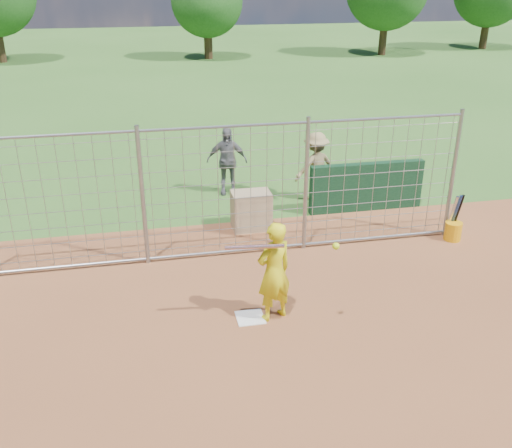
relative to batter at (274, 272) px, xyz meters
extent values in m
plane|color=#2D591E|center=(-0.36, 0.25, -0.81)|extent=(100.00, 100.00, 0.00)
cube|color=silver|center=(-0.36, 0.05, -0.80)|extent=(0.43, 0.43, 0.02)
cube|color=#11381E|center=(3.04, 3.85, -0.26)|extent=(2.60, 0.20, 1.10)
imported|color=yellow|center=(0.00, 0.00, 0.00)|extent=(0.69, 0.58, 1.62)
imported|color=#5E5E64|center=(0.16, 5.51, 0.01)|extent=(1.01, 0.56, 1.64)
imported|color=olive|center=(2.11, 4.71, -0.01)|extent=(1.17, 0.88, 1.61)
cube|color=tan|center=(0.32, 3.37, -0.41)|extent=(0.80, 0.56, 0.80)
cylinder|color=silver|center=(-0.33, -0.15, 0.53)|extent=(0.86, 0.16, 0.06)
sphere|color=#C8E618|center=(0.76, -0.53, 0.61)|extent=(0.10, 0.10, 0.10)
cylinder|color=orange|center=(4.17, 2.00, -0.62)|extent=(0.34, 0.34, 0.38)
cylinder|color=silver|center=(4.12, 2.05, -0.26)|extent=(0.06, 0.28, 0.84)
cylinder|color=navy|center=(4.19, 2.05, -0.26)|extent=(0.09, 0.26, 0.84)
cylinder|color=black|center=(4.24, 2.05, -0.26)|extent=(0.11, 0.23, 0.84)
cylinder|color=gray|center=(-1.86, 2.25, 0.49)|extent=(0.08, 0.08, 2.60)
cylinder|color=gray|center=(1.14, 2.25, 0.49)|extent=(0.08, 0.08, 2.60)
cylinder|color=gray|center=(4.14, 2.25, 0.49)|extent=(0.08, 0.08, 2.60)
cylinder|color=gray|center=(-0.36, 2.25, 1.69)|extent=(9.00, 0.05, 0.05)
cylinder|color=gray|center=(-0.36, 2.25, -0.73)|extent=(9.00, 0.05, 0.05)
cube|color=gray|center=(-0.36, 2.25, 0.44)|extent=(9.00, 0.02, 2.50)
cylinder|color=#3F2B19|center=(2.64, 28.25, 0.27)|extent=(0.50, 0.50, 2.16)
sphere|color=#26561E|center=(2.64, 28.25, 2.49)|extent=(4.20, 4.20, 4.20)
cylinder|color=#3F2B19|center=(13.64, 27.75, 0.48)|extent=(0.50, 0.50, 2.59)
cylinder|color=#3F2B19|center=(21.64, 29.25, 0.41)|extent=(0.50, 0.50, 2.45)
camera|label=1|loc=(-1.80, -7.34, 4.18)|focal=40.00mm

